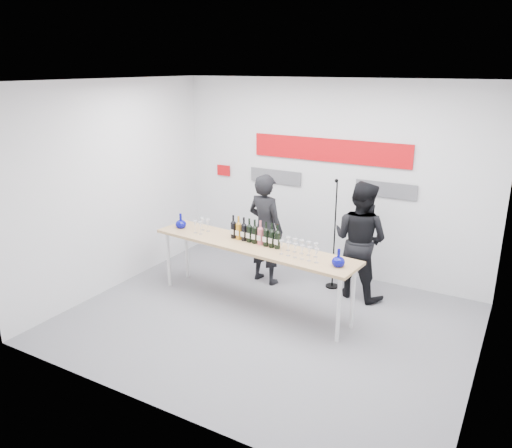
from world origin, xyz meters
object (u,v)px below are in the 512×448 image
Objects in this scene: tasting_table at (252,249)px; mic_stand at (333,255)px; presenter_right at (360,240)px; presenter_left at (265,229)px.

mic_stand is (0.74, 1.10, -0.32)m from tasting_table.
mic_stand is (-0.41, 0.08, -0.34)m from presenter_right.
tasting_table is 1.54m from presenter_right.
presenter_left is 1.01× the size of mic_stand.
tasting_table is at bearing 117.75° from presenter_left.
tasting_table is at bearing 54.12° from presenter_right.
presenter_right reaches higher than presenter_left.
presenter_right is 0.53m from mic_stand.
presenter_right is (1.15, 1.02, 0.02)m from tasting_table.
presenter_right is at bearing -159.73° from presenter_left.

